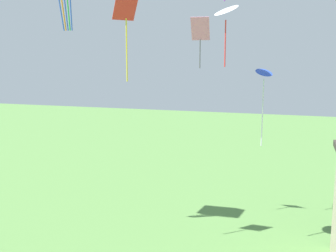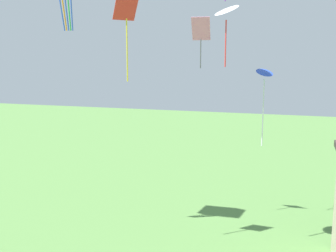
% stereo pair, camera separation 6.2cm
% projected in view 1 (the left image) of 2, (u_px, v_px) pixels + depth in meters
% --- Properties ---
extents(kite_blue_delta, '(0.95, 0.94, 3.22)m').
position_uv_depth(kite_blue_delta, '(264.00, 81.00, 15.15)').
color(kite_blue_delta, blue).
extents(kite_red_diamond, '(1.11, 1.13, 3.43)m').
position_uv_depth(kite_red_diamond, '(126.00, 15.00, 14.28)').
color(kite_red_diamond, red).
extents(kite_white_delta, '(1.30, 1.28, 2.38)m').
position_uv_depth(kite_white_delta, '(226.00, 12.00, 14.05)').
color(kite_white_delta, white).
extents(kite_pink_diamond, '(0.93, 0.78, 2.30)m').
position_uv_depth(kite_pink_diamond, '(200.00, 32.00, 17.26)').
color(kite_pink_diamond, pink).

